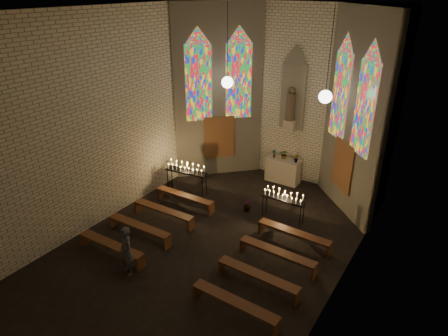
{
  "coord_description": "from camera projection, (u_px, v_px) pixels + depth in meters",
  "views": [
    {
      "loc": [
        6.06,
        -8.46,
        7.61
      ],
      "look_at": [
        -0.17,
        1.19,
        2.24
      ],
      "focal_mm": 32.0,
      "sensor_mm": 36.0,
      "label": 1
    }
  ],
  "objects": [
    {
      "name": "pew_right_3",
      "position": [
        235.0,
        303.0,
        9.9
      ],
      "size": [
        2.42,
        0.39,
        0.46
      ],
      "rotation": [
        0.0,
        0.0,
        -0.02
      ],
      "color": "#522C17",
      "rests_on": "ground"
    },
    {
      "name": "floor",
      "position": [
        208.0,
        247.0,
        12.64
      ],
      "size": [
        12.0,
        12.0,
        0.0
      ],
      "primitive_type": "plane",
      "color": "black",
      "rests_on": "ground"
    },
    {
      "name": "votive_stand_left",
      "position": [
        186.0,
        169.0,
        15.37
      ],
      "size": [
        1.7,
        0.6,
        1.22
      ],
      "rotation": [
        0.0,
        0.0,
        0.13
      ],
      "color": "black",
      "rests_on": "ground"
    },
    {
      "name": "pew_left_1",
      "position": [
        163.0,
        211.0,
        13.87
      ],
      "size": [
        2.42,
        0.39,
        0.46
      ],
      "rotation": [
        0.0,
        0.0,
        0.02
      ],
      "color": "#522C17",
      "rests_on": "ground"
    },
    {
      "name": "pew_left_3",
      "position": [
        111.0,
        246.0,
        12.05
      ],
      "size": [
        2.42,
        0.39,
        0.46
      ],
      "rotation": [
        0.0,
        0.0,
        0.02
      ],
      "color": "#522C17",
      "rests_on": "ground"
    },
    {
      "name": "altar",
      "position": [
        283.0,
        170.0,
        16.57
      ],
      "size": [
        1.4,
        0.6,
        1.0
      ],
      "primitive_type": "cube",
      "color": "beige",
      "rests_on": "ground"
    },
    {
      "name": "flower_vase_center",
      "position": [
        284.0,
        154.0,
        16.35
      ],
      "size": [
        0.4,
        0.36,
        0.39
      ],
      "primitive_type": "imported",
      "rotation": [
        0.0,
        0.0,
        0.17
      ],
      "color": "#4C723F",
      "rests_on": "altar"
    },
    {
      "name": "flower_vase_right",
      "position": [
        297.0,
        159.0,
        16.02
      ],
      "size": [
        0.22,
        0.19,
        0.34
      ],
      "primitive_type": "imported",
      "rotation": [
        0.0,
        0.0,
        -0.23
      ],
      "color": "#4C723F",
      "rests_on": "altar"
    },
    {
      "name": "visitor",
      "position": [
        127.0,
        251.0,
        11.2
      ],
      "size": [
        0.65,
        0.55,
        1.5
      ],
      "primitive_type": "imported",
      "rotation": [
        0.0,
        0.0,
        -0.42
      ],
      "color": "#494A53",
      "rests_on": "ground"
    },
    {
      "name": "flower_vase_left",
      "position": [
        274.0,
        154.0,
        16.44
      ],
      "size": [
        0.21,
        0.17,
        0.35
      ],
      "primitive_type": "imported",
      "rotation": [
        0.0,
        0.0,
        0.27
      ],
      "color": "#4C723F",
      "rests_on": "altar"
    },
    {
      "name": "aisle_flower_pot",
      "position": [
        247.0,
        205.0,
        14.53
      ],
      "size": [
        0.32,
        0.32,
        0.45
      ],
      "primitive_type": "imported",
      "rotation": [
        0.0,
        0.0,
        0.33
      ],
      "color": "#4C723F",
      "rests_on": "ground"
    },
    {
      "name": "pew_right_0",
      "position": [
        294.0,
        233.0,
        12.64
      ],
      "size": [
        2.42,
        0.39,
        0.46
      ],
      "rotation": [
        0.0,
        0.0,
        -0.02
      ],
      "color": "#522C17",
      "rests_on": "ground"
    },
    {
      "name": "pew_left_0",
      "position": [
        185.0,
        197.0,
        14.79
      ],
      "size": [
        2.42,
        0.39,
        0.46
      ],
      "rotation": [
        0.0,
        0.0,
        0.02
      ],
      "color": "#522C17",
      "rests_on": "ground"
    },
    {
      "name": "room",
      "position": [
        263.0,
        107.0,
        13.63
      ],
      "size": [
        8.22,
        12.43,
        7.0
      ],
      "color": "beige",
      "rests_on": "ground"
    },
    {
      "name": "votive_stand_right",
      "position": [
        284.0,
        197.0,
        13.62
      ],
      "size": [
        1.51,
        0.37,
        1.1
      ],
      "rotation": [
        0.0,
        0.0,
        0.01
      ],
      "color": "black",
      "rests_on": "ground"
    },
    {
      "name": "pew_left_2",
      "position": [
        139.0,
        227.0,
        12.96
      ],
      "size": [
        2.42,
        0.39,
        0.46
      ],
      "rotation": [
        0.0,
        0.0,
        0.02
      ],
      "color": "#522C17",
      "rests_on": "ground"
    },
    {
      "name": "pew_right_2",
      "position": [
        258.0,
        276.0,
        10.81
      ],
      "size": [
        2.42,
        0.39,
        0.46
      ],
      "rotation": [
        0.0,
        0.0,
        -0.02
      ],
      "color": "#522C17",
      "rests_on": "ground"
    },
    {
      "name": "pew_right_1",
      "position": [
        277.0,
        253.0,
        11.72
      ],
      "size": [
        2.42,
        0.39,
        0.46
      ],
      "rotation": [
        0.0,
        0.0,
        -0.02
      ],
      "color": "#522C17",
      "rests_on": "ground"
    }
  ]
}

